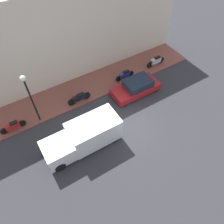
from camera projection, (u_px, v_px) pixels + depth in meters
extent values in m
plane|color=#2D2D33|center=(123.00, 127.00, 15.97)|extent=(60.00, 60.00, 0.00)
cube|color=brown|center=(91.00, 86.00, 18.62)|extent=(3.09, 19.17, 0.10)
cube|color=beige|center=(77.00, 38.00, 16.68)|extent=(0.30, 19.17, 7.49)
cube|color=maroon|center=(135.00, 89.00, 17.85)|extent=(1.72, 3.99, 0.57)
cube|color=#192333|center=(138.00, 83.00, 17.49)|extent=(1.52, 2.20, 0.54)
cylinder|color=black|center=(125.00, 103.00, 17.06)|extent=(0.20, 0.58, 0.58)
cylinder|color=black|center=(114.00, 92.00, 17.86)|extent=(0.20, 0.58, 0.58)
cylinder|color=black|center=(156.00, 89.00, 18.09)|extent=(0.20, 0.58, 0.58)
cylinder|color=black|center=(145.00, 78.00, 18.89)|extent=(0.20, 0.58, 0.58)
cube|color=silver|center=(94.00, 131.00, 14.45)|extent=(1.88, 3.36, 1.79)
cube|color=silver|center=(58.00, 151.00, 13.80)|extent=(1.78, 1.81, 1.25)
cube|color=#192333|center=(53.00, 150.00, 13.43)|extent=(1.59, 1.00, 0.50)
cylinder|color=black|center=(60.00, 167.00, 13.62)|extent=(0.22, 0.71, 0.71)
cylinder|color=black|center=(51.00, 147.00, 14.49)|extent=(0.22, 0.71, 0.71)
cylinder|color=black|center=(114.00, 138.00, 14.93)|extent=(0.22, 0.71, 0.71)
cylinder|color=black|center=(102.00, 122.00, 15.81)|extent=(0.22, 0.71, 0.71)
cube|color=#B7B7BF|center=(156.00, 61.00, 19.93)|extent=(0.30, 1.02, 0.48)
cube|color=black|center=(158.00, 58.00, 19.75)|extent=(0.27, 0.56, 0.12)
cylinder|color=black|center=(150.00, 65.00, 19.87)|extent=(0.10, 0.62, 0.62)
cylinder|color=black|center=(161.00, 60.00, 20.30)|extent=(0.10, 0.62, 0.62)
cube|color=navy|center=(125.00, 75.00, 18.83)|extent=(0.30, 0.97, 0.42)
cube|color=black|center=(126.00, 72.00, 18.66)|extent=(0.27, 0.53, 0.12)
cylinder|color=black|center=(118.00, 79.00, 18.75)|extent=(0.10, 0.52, 0.52)
cylinder|color=black|center=(131.00, 74.00, 19.18)|extent=(0.10, 0.52, 0.52)
cube|color=#B21E1E|center=(13.00, 126.00, 15.38)|extent=(0.30, 0.97, 0.39)
cube|color=black|center=(13.00, 123.00, 15.23)|extent=(0.27, 0.53, 0.12)
cylinder|color=black|center=(4.00, 131.00, 15.29)|extent=(0.10, 0.55, 0.55)
cylinder|color=black|center=(22.00, 123.00, 15.71)|extent=(0.10, 0.55, 0.55)
cube|color=black|center=(79.00, 98.00, 17.05)|extent=(0.30, 1.02, 0.39)
cube|color=black|center=(80.00, 95.00, 16.90)|extent=(0.27, 0.56, 0.12)
cylinder|color=black|center=(72.00, 102.00, 16.96)|extent=(0.10, 0.66, 0.66)
cylinder|color=black|center=(86.00, 96.00, 17.37)|extent=(0.10, 0.66, 0.66)
cylinder|color=black|center=(33.00, 102.00, 14.77)|extent=(0.12, 0.12, 3.96)
sphere|color=silver|center=(23.00, 78.00, 13.15)|extent=(0.37, 0.37, 0.37)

